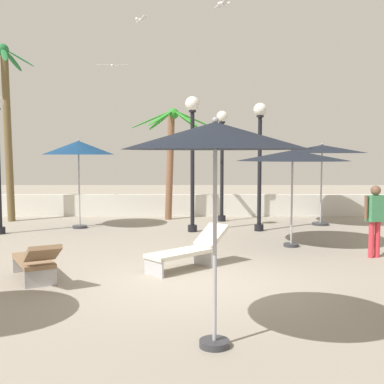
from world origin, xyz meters
TOP-DOWN VIEW (x-y plane):
  - ground_plane at (0.00, 0.00)m, footprint 56.00×56.00m
  - boundary_wall at (0.00, 9.59)m, footprint 25.20×0.30m
  - patio_umbrella_0 at (2.50, 3.54)m, footprint 2.82×2.82m
  - patio_umbrella_1 at (-3.57, 6.60)m, footprint 2.22×2.22m
  - patio_umbrella_2 at (4.24, 7.24)m, footprint 2.87×2.87m
  - patio_umbrella_5 at (0.26, -2.76)m, footprint 2.20×2.20m
  - palm_tree_0 at (-6.40, 8.17)m, footprint 1.97×2.03m
  - palm_tree_1 at (-0.75, 8.63)m, footprint 3.00×2.52m
  - lamp_post_0 at (-0.00, 5.88)m, footprint 0.44×0.44m
  - lamp_post_1 at (1.02, 8.13)m, footprint 0.39×0.39m
  - lamp_post_2 at (2.03, 6.03)m, footprint 0.40×0.40m
  - lounge_chair_0 at (-2.87, 0.20)m, footprint 1.38×1.89m
  - lounge_chair_1 at (-0.09, 1.22)m, footprint 1.76×1.68m
  - guest_1 at (4.10, 2.26)m, footprint 0.54×0.33m
  - seagull_0 at (0.86, 5.09)m, footprint 0.43×0.94m
  - seagull_1 at (-1.72, 8.00)m, footprint 0.48×0.88m
  - seagull_2 at (-3.20, 11.02)m, footprint 1.27×0.39m

SIDE VIEW (x-z plane):
  - ground_plane at x=0.00m, z-range 0.00..0.00m
  - lounge_chair_1 at x=-0.09m, z-range -0.03..0.81m
  - lounge_chair_0 at x=-2.87m, z-range -0.01..0.81m
  - boundary_wall at x=0.00m, z-range 0.00..0.81m
  - guest_1 at x=4.10m, z-range 0.17..1.80m
  - patio_umbrella_0 at x=2.50m, z-range 1.04..3.53m
  - lamp_post_1 at x=1.02m, z-range 0.55..4.37m
  - patio_umbrella_2 at x=4.24m, z-range 1.12..3.83m
  - patio_umbrella_1 at x=-3.57m, z-range 1.11..3.92m
  - patio_umbrella_5 at x=0.26m, z-range 1.14..3.90m
  - lamp_post_2 at x=2.03m, z-range 0.59..4.46m
  - palm_tree_1 at x=-0.75m, z-range 0.66..4.62m
  - lamp_post_0 at x=0.00m, z-range 0.74..4.79m
  - palm_tree_0 at x=-6.40m, z-range 0.63..6.72m
  - seagull_2 at x=-3.20m, z-range 5.81..5.95m
  - seagull_0 at x=0.86m, z-range 6.40..6.54m
  - seagull_1 at x=-1.72m, z-range 6.76..6.90m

